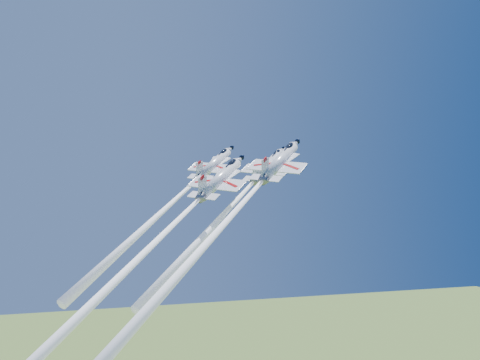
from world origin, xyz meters
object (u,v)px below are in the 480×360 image
object	(u,v)px
jet_lead	(230,207)
jet_slot	(137,260)
jet_left	(170,205)
jet_right	(214,236)

from	to	relation	value
jet_lead	jet_slot	bearing A→B (deg)	-95.86
jet_left	jet_slot	world-z (taller)	jet_left
jet_lead	jet_slot	xyz separation A→B (m)	(-17.28, -14.59, -6.62)
jet_lead	jet_right	xyz separation A→B (m)	(-6.61, -15.89, -3.38)
jet_lead	jet_right	world-z (taller)	jet_right
jet_right	jet_slot	world-z (taller)	jet_right
jet_left	jet_right	distance (m)	17.26
jet_left	jet_right	size ratio (longest dim) A/B	0.69
jet_slot	jet_left	bearing A→B (deg)	109.86
jet_right	jet_slot	xyz separation A→B (m)	(-10.67, 1.30, -3.24)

